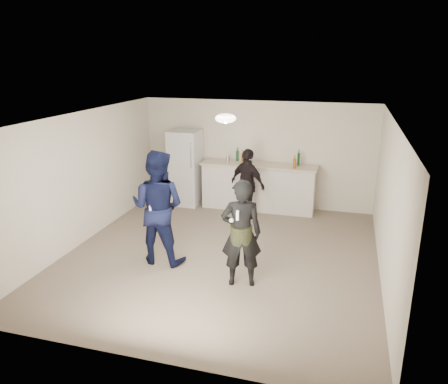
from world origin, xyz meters
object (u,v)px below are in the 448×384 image
(shaker, at_px, (228,159))
(man, at_px, (158,207))
(woman, at_px, (241,233))
(fridge, at_px, (186,168))
(spectator, at_px, (248,184))
(counter, at_px, (258,188))

(shaker, bearing_deg, man, -97.25)
(woman, bearing_deg, fridge, -72.72)
(fridge, bearing_deg, spectator, -19.63)
(spectator, bearing_deg, counter, -70.46)
(shaker, relative_size, spectator, 0.11)
(man, bearing_deg, fridge, -76.61)
(woman, bearing_deg, shaker, -86.72)
(man, relative_size, woman, 1.15)
(spectator, bearing_deg, fridge, 8.95)
(counter, xyz_separation_m, man, (-1.12, -3.16, 0.47))
(counter, bearing_deg, woman, -82.73)
(fridge, bearing_deg, shaker, 0.79)
(fridge, height_order, spectator, fridge)
(counter, distance_m, woman, 3.62)
(counter, height_order, woman, woman)
(counter, bearing_deg, fridge, -177.75)
(fridge, distance_m, man, 3.16)
(man, xyz_separation_m, woman, (1.58, -0.41, -0.13))
(fridge, xyz_separation_m, shaker, (1.06, 0.01, 0.28))
(man, distance_m, spectator, 2.70)
(man, bearing_deg, woman, 166.56)
(shaker, xyz_separation_m, man, (-0.39, -3.10, -0.18))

